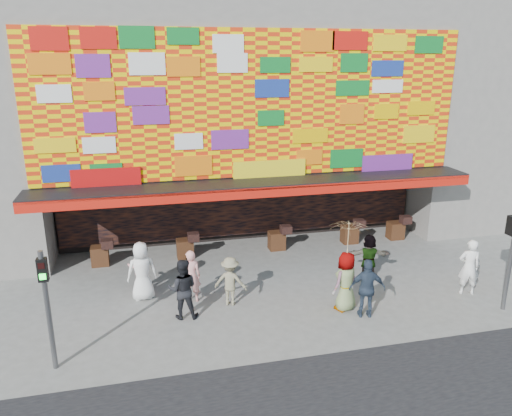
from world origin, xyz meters
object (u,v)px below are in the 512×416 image
object	(u,v)px
ped_b	(191,276)
ped_d	(230,281)
ped_g	(346,282)
ped_c	(183,289)
ped_a	(142,271)
ped_h	(469,267)
ped_i	(139,266)
ped_e	(367,288)
ped_f	(369,257)
signal_left	(46,297)
signal_right	(512,250)
parasol	(348,239)

from	to	relation	value
ped_b	ped_d	distance (m)	1.21
ped_g	ped_c	bearing A→B (deg)	-34.53
ped_a	ped_b	size ratio (longest dim) A/B	1.11
ped_h	ped_i	size ratio (longest dim) A/B	1.16
ped_d	ped_g	size ratio (longest dim) A/B	0.84
ped_e	ped_f	xyz separation A→B (m)	(1.17, 2.33, -0.10)
ped_f	ped_i	size ratio (longest dim) A/B	1.00
ped_a	ped_d	world-z (taller)	ped_a
signal_left	ped_a	bearing A→B (deg)	55.76
signal_left	ped_g	world-z (taller)	signal_left
signal_right	ped_d	distance (m)	8.11
ped_e	signal_right	bearing A→B (deg)	-172.65
signal_left	ped_h	world-z (taller)	signal_left
signal_right	ped_i	xyz separation A→B (m)	(-10.34, 3.84, -1.09)
ped_g	ped_i	size ratio (longest dim) A/B	1.15
ped_b	ped_f	world-z (taller)	ped_b
ped_c	ped_f	xyz separation A→B (m)	(6.23, 1.17, -0.11)
ped_e	ped_g	size ratio (longest dim) A/B	0.98
ped_g	ped_h	size ratio (longest dim) A/B	0.99
signal_right	parasol	distance (m)	4.69
ped_i	ped_h	bearing A→B (deg)	168.14
ped_f	parasol	world-z (taller)	parasol
ped_b	ped_g	xyz separation A→B (m)	(4.31, -1.57, 0.07)
ped_h	parasol	xyz separation A→B (m)	(-4.11, -0.07, 1.31)
ped_h	ped_f	bearing A→B (deg)	-18.48
ped_a	ped_i	bearing A→B (deg)	-90.54
ped_e	ped_g	bearing A→B (deg)	-36.48
signal_right	ped_h	size ratio (longest dim) A/B	1.68
ped_a	ped_g	world-z (taller)	ped_a
ped_f	ped_c	bearing A→B (deg)	24.51
ped_a	ped_b	world-z (taller)	ped_a
ped_c	ped_h	bearing A→B (deg)	-174.67
signal_right	ped_a	world-z (taller)	signal_right
signal_left	ped_d	world-z (taller)	signal_left
ped_g	parasol	world-z (taller)	parasol
signal_right	ped_e	distance (m)	4.28
parasol	ped_e	bearing A→B (deg)	-51.42
ped_a	parasol	size ratio (longest dim) A/B	0.93
ped_a	ped_f	bearing A→B (deg)	171.74
ped_c	ped_f	world-z (taller)	ped_c
signal_right	parasol	xyz separation A→B (m)	(-4.55, 1.08, 0.35)
signal_right	ped_i	distance (m)	11.08
ped_b	ped_c	xyz separation A→B (m)	(-0.33, -0.93, 0.06)
ped_e	ped_f	distance (m)	2.61
ped_b	ped_a	bearing A→B (deg)	-11.33
signal_left	ped_d	xyz separation A→B (m)	(4.66, 2.16, -1.11)
ped_i	ped_a	bearing A→B (deg)	99.15
ped_b	ped_f	distance (m)	5.90
ped_a	parasol	distance (m)	6.22
ped_a	ped_c	world-z (taller)	ped_a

